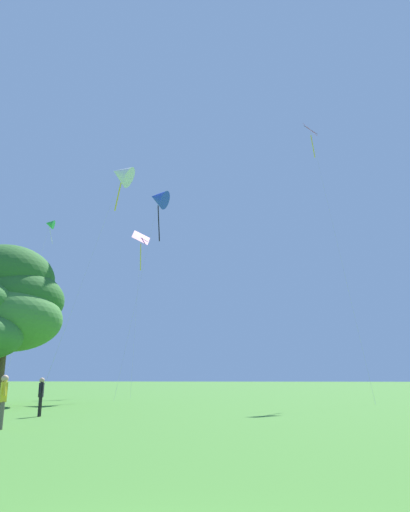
{
  "coord_description": "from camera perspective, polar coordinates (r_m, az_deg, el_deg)",
  "views": [
    {
      "loc": [
        1.01,
        -3.57,
        1.69
      ],
      "look_at": [
        -2.9,
        32.41,
        10.82
      ],
      "focal_mm": 33.79,
      "sensor_mm": 36.0,
      "label": 1
    }
  ],
  "objects": [
    {
      "name": "kite_blue_delta",
      "position": [
        47.09,
        -5.56,
        6.79
      ],
      "size": [
        2.46,
        8.76,
        19.65
      ],
      "color": "blue",
      "rests_on": "ground_plane"
    },
    {
      "name": "kite_pink_low",
      "position": [
        51.54,
        -7.62,
        1.18
      ],
      "size": [
        1.81,
        6.74,
        17.09
      ],
      "color": "pink",
      "rests_on": "ground_plane"
    },
    {
      "name": "kite_red_high",
      "position": [
        46.23,
        12.66,
        13.03
      ],
      "size": [
        2.68,
        8.89,
        24.64
      ],
      "color": "red",
      "rests_on": "ground_plane"
    },
    {
      "name": "person_foreground_watcher",
      "position": [
        23.55,
        -18.84,
        -15.1
      ],
      "size": [
        0.23,
        0.54,
        1.67
      ],
      "color": "black",
      "rests_on": "ground_plane"
    },
    {
      "name": "kite_green_small",
      "position": [
        46.5,
        -17.91,
        3.59
      ],
      "size": [
        1.94,
        9.07,
        15.87
      ],
      "color": "green",
      "rests_on": "ground_plane"
    },
    {
      "name": "person_with_spool",
      "position": [
        18.31,
        -22.77,
        -15.07
      ],
      "size": [
        0.42,
        0.5,
        1.77
      ],
      "color": "#665B4C",
      "rests_on": "ground_plane"
    },
    {
      "name": "tree_right_cluster",
      "position": [
        34.29,
        -22.05,
        -4.84
      ],
      "size": [
        7.19,
        7.19,
        10.38
      ],
      "color": "brown",
      "rests_on": "ground_plane"
    },
    {
      "name": "kite_white_distant",
      "position": [
        44.01,
        -9.88,
        9.49
      ],
      "size": [
        3.66,
        8.81,
        20.45
      ],
      "color": "white",
      "rests_on": "ground_plane"
    }
  ]
}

